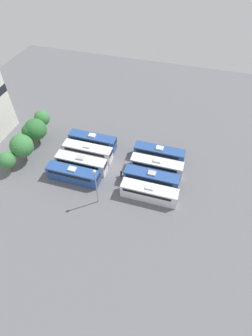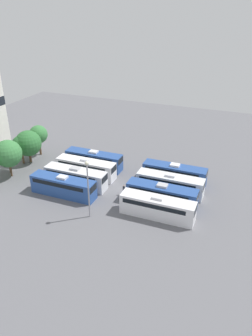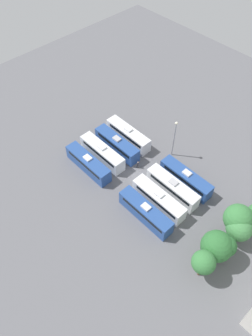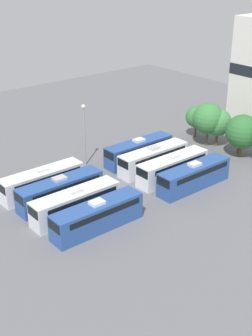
# 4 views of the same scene
# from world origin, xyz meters

# --- Properties ---
(ground_plane) EXTENTS (107.16, 107.16, 0.00)m
(ground_plane) POSITION_xyz_m (0.00, 0.00, 0.00)
(ground_plane) COLOR slate
(bus_0) EXTENTS (2.62, 11.13, 3.50)m
(bus_0) POSITION_xyz_m (-5.62, -7.99, 1.73)
(bus_0) COLOR silver
(bus_0) RESTS_ON ground_plane
(bus_1) EXTENTS (2.62, 11.13, 3.50)m
(bus_1) POSITION_xyz_m (-1.98, -7.58, 1.73)
(bus_1) COLOR #284C93
(bus_1) RESTS_ON ground_plane
(bus_2) EXTENTS (2.62, 11.13, 3.50)m
(bus_2) POSITION_xyz_m (1.82, -7.87, 1.73)
(bus_2) COLOR silver
(bus_2) RESTS_ON ground_plane
(bus_3) EXTENTS (2.62, 11.13, 3.50)m
(bus_3) POSITION_xyz_m (5.72, -7.60, 1.73)
(bus_3) COLOR #284C93
(bus_3) RESTS_ON ground_plane
(bus_4) EXTENTS (2.62, 11.13, 3.50)m
(bus_4) POSITION_xyz_m (-5.47, 8.15, 1.73)
(bus_4) COLOR #284C93
(bus_4) RESTS_ON ground_plane
(bus_5) EXTENTS (2.62, 11.13, 3.50)m
(bus_5) POSITION_xyz_m (-1.97, 7.84, 1.73)
(bus_5) COLOR silver
(bus_5) RESTS_ON ground_plane
(bus_6) EXTENTS (2.62, 11.13, 3.50)m
(bus_6) POSITION_xyz_m (1.84, 7.89, 1.73)
(bus_6) COLOR white
(bus_6) RESTS_ON ground_plane
(bus_7) EXTENTS (2.62, 11.13, 3.50)m
(bus_7) POSITION_xyz_m (5.51, 8.15, 1.73)
(bus_7) COLOR #284C93
(bus_7) RESTS_ON ground_plane
(worker_person) EXTENTS (0.36, 0.36, 1.80)m
(worker_person) POSITION_xyz_m (-1.68, -1.05, 0.84)
(worker_person) COLOR #333338
(worker_person) RESTS_ON ground_plane
(light_pole) EXTENTS (0.60, 0.60, 9.13)m
(light_pole) POSITION_xyz_m (-9.37, 1.26, 6.06)
(light_pole) COLOR gray
(light_pole) RESTS_ON ground_plane
(tree_1) EXTENTS (4.96, 4.96, 6.99)m
(tree_1) POSITION_xyz_m (-3.31, 20.61, 4.50)
(tree_1) COLOR brown
(tree_1) RESTS_ON ground_plane
(tree_2) EXTENTS (4.33, 4.33, 6.11)m
(tree_2) POSITION_xyz_m (-2.25, 21.67, 3.93)
(tree_2) COLOR brown
(tree_2) RESTS_ON ground_plane
(tree_3) EXTENTS (3.48, 3.48, 5.77)m
(tree_3) POSITION_xyz_m (1.95, 22.01, 4.00)
(tree_3) COLOR brown
(tree_3) RESTS_ON ground_plane
(tree_4) EXTENTS (5.09, 5.09, 6.57)m
(tree_4) POSITION_xyz_m (3.00, 21.07, 4.01)
(tree_4) COLOR brown
(tree_4) RESTS_ON ground_plane
(tree_5) EXTENTS (3.74, 3.74, 6.37)m
(tree_5) POSITION_xyz_m (6.84, 21.39, 4.46)
(tree_5) COLOR brown
(tree_5) RESTS_ON ground_plane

